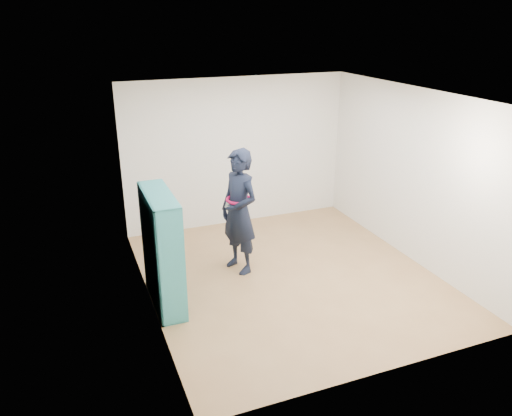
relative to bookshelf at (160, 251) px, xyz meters
name	(u,v)px	position (x,y,z in m)	size (l,w,h in m)	color
floor	(290,276)	(1.85, 0.02, -0.75)	(4.50, 4.50, 0.00)	#9B7146
ceiling	(295,96)	(1.85, 0.02, 1.85)	(4.50, 4.50, 0.00)	white
wall_left	(145,212)	(-0.15, 0.02, 0.55)	(0.02, 4.50, 2.60)	silver
wall_right	(413,176)	(3.85, 0.02, 0.55)	(0.02, 4.50, 2.60)	silver
wall_back	(237,152)	(1.85, 2.27, 0.55)	(4.00, 0.02, 2.60)	silver
wall_front	(392,264)	(1.85, -2.23, 0.55)	(4.00, 0.02, 2.60)	silver
bookshelf	(160,251)	(0.00, 0.00, 0.00)	(0.33, 1.14, 1.52)	teal
person	(239,212)	(1.25, 0.50, 0.17)	(0.64, 0.78, 1.84)	black
smartphone	(227,205)	(1.08, 0.52, 0.29)	(0.05, 0.08, 0.12)	silver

